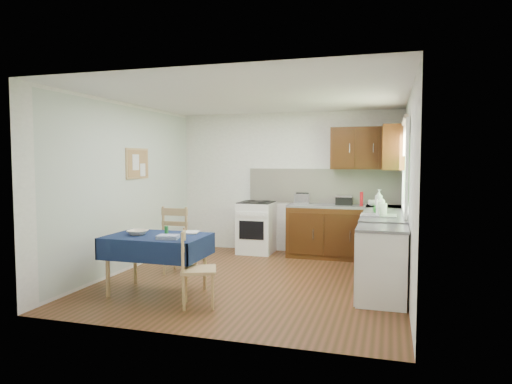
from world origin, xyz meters
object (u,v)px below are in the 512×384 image
(dining_table, at_px, (157,244))
(chair_far, at_px, (179,238))
(kettle, at_px, (381,209))
(toaster, at_px, (302,199))
(sandwich_press, at_px, (344,200))
(chair_near, at_px, (195,266))
(dish_rack, at_px, (379,214))

(dining_table, bearing_deg, chair_far, 76.02)
(kettle, bearing_deg, dining_table, -153.90)
(toaster, relative_size, sandwich_press, 0.92)
(sandwich_press, bearing_deg, kettle, -84.22)
(chair_near, distance_m, dish_rack, 2.59)
(sandwich_press, bearing_deg, chair_far, -158.11)
(chair_far, distance_m, sandwich_press, 2.87)
(chair_near, xyz_separation_m, kettle, (1.99, 1.62, 0.54))
(dining_table, relative_size, chair_near, 1.38)
(dish_rack, height_order, kettle, kettle)
(chair_far, relative_size, sandwich_press, 3.59)
(dining_table, xyz_separation_m, toaster, (1.30, 2.74, 0.37))
(dining_table, distance_m, kettle, 2.96)
(chair_far, xyz_separation_m, dish_rack, (2.80, 0.31, 0.40))
(dining_table, bearing_deg, kettle, 1.11)
(dish_rack, xyz_separation_m, kettle, (0.04, -0.01, 0.08))
(chair_far, distance_m, kettle, 2.89)
(sandwich_press, xyz_separation_m, kettle, (0.63, -1.49, 0.03))
(chair_far, relative_size, kettle, 4.11)
(dining_table, distance_m, dish_rack, 2.93)
(dining_table, height_order, dish_rack, dish_rack)
(toaster, xyz_separation_m, sandwich_press, (0.71, 0.04, -0.01))
(chair_far, bearing_deg, dish_rack, -174.97)
(dining_table, xyz_separation_m, dish_rack, (2.60, 1.30, 0.30))
(dining_table, bearing_deg, toaster, 39.72)
(toaster, xyz_separation_m, dish_rack, (1.31, -1.44, -0.06))
(toaster, bearing_deg, dish_rack, -48.72)
(chair_near, relative_size, kettle, 3.62)
(chair_near, bearing_deg, toaster, -33.49)
(sandwich_press, bearing_deg, dining_table, -143.04)
(chair_near, bearing_deg, dining_table, 41.45)
(chair_far, distance_m, chair_near, 1.57)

